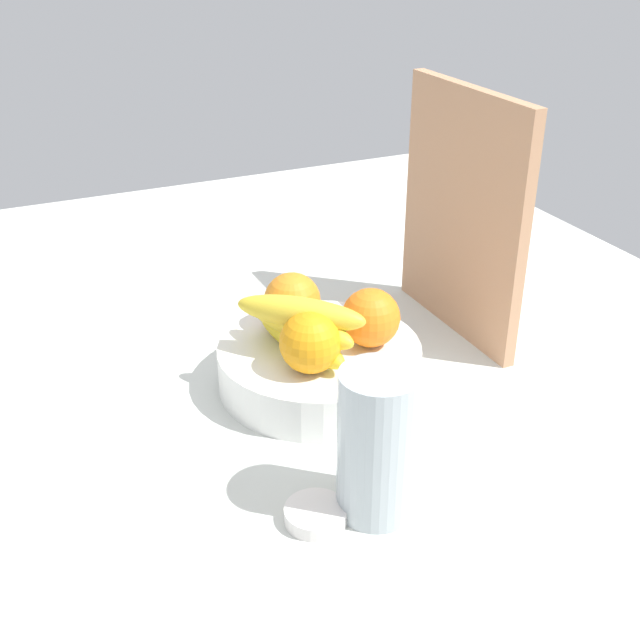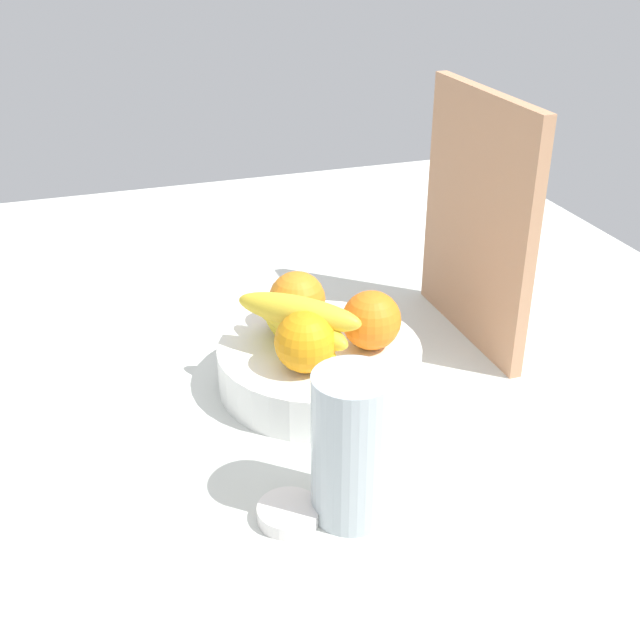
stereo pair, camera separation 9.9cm
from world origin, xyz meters
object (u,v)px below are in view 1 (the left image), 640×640
(orange_center, at_px, (310,343))
(jar_lid, at_px, (316,514))
(fruit_bowl, at_px, (320,366))
(thermos_tumbler, at_px, (377,444))
(orange_front_right, at_px, (292,301))
(banana_bunch, at_px, (301,326))
(cutting_board, at_px, (462,214))
(orange_front_left, at_px, (371,318))

(orange_center, xyz_separation_m, jar_lid, (0.19, -0.08, -0.09))
(orange_center, bearing_deg, jar_lid, -22.62)
(fruit_bowl, height_order, thermos_tumbler, thermos_tumbler)
(fruit_bowl, bearing_deg, thermos_tumbler, -11.10)
(fruit_bowl, bearing_deg, orange_front_right, -171.42)
(banana_bunch, relative_size, cutting_board, 0.49)
(thermos_tumbler, height_order, jar_lid, thermos_tumbler)
(cutting_board, bearing_deg, thermos_tumbler, -44.52)
(fruit_bowl, distance_m, orange_center, 0.09)
(fruit_bowl, relative_size, orange_front_right, 3.47)
(orange_center, bearing_deg, cutting_board, 112.11)
(fruit_bowl, relative_size, orange_center, 3.47)
(jar_lid, bearing_deg, orange_front_left, 140.93)
(orange_front_left, bearing_deg, jar_lid, -39.07)
(banana_bunch, bearing_deg, orange_front_left, 82.07)
(fruit_bowl, xyz_separation_m, orange_center, (0.05, -0.03, 0.07))
(fruit_bowl, height_order, orange_front_left, orange_front_left)
(banana_bunch, bearing_deg, orange_center, -5.92)
(orange_front_left, distance_m, thermos_tumbler, 0.25)
(jar_lid, bearing_deg, cutting_board, 129.85)
(orange_front_right, xyz_separation_m, cutting_board, (-0.00, 0.27, 0.08))
(orange_center, bearing_deg, orange_front_left, 105.53)
(orange_front_left, xyz_separation_m, cutting_board, (-0.09, 0.19, 0.08))
(orange_front_left, relative_size, orange_center, 1.00)
(fruit_bowl, relative_size, thermos_tumbler, 1.59)
(orange_front_right, height_order, jar_lid, orange_front_right)
(banana_bunch, xyz_separation_m, thermos_tumbler, (0.24, -0.02, -0.02))
(orange_front_right, height_order, cutting_board, cutting_board)
(orange_front_right, distance_m, cutting_board, 0.28)
(orange_center, xyz_separation_m, banana_bunch, (-0.04, 0.00, 0.00))
(banana_bunch, bearing_deg, cutting_board, 105.24)
(fruit_bowl, bearing_deg, orange_center, -36.26)
(orange_front_right, bearing_deg, banana_bunch, -15.03)
(fruit_bowl, distance_m, orange_front_right, 0.10)
(cutting_board, bearing_deg, orange_front_right, -89.89)
(fruit_bowl, height_order, cutting_board, cutting_board)
(fruit_bowl, relative_size, jar_lid, 4.01)
(cutting_board, bearing_deg, banana_bunch, -75.44)
(fruit_bowl, xyz_separation_m, orange_front_left, (0.02, 0.06, 0.07))
(fruit_bowl, relative_size, banana_bunch, 1.55)
(cutting_board, bearing_deg, fruit_bowl, -75.14)
(cutting_board, xyz_separation_m, jar_lid, (0.31, -0.37, -0.17))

